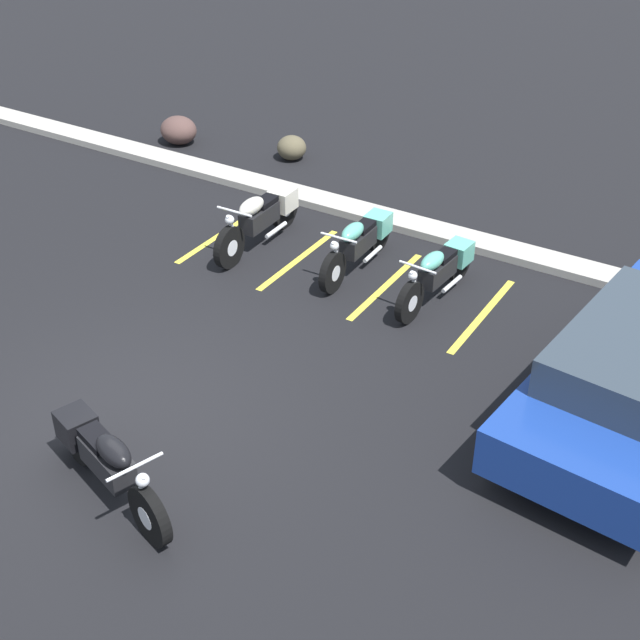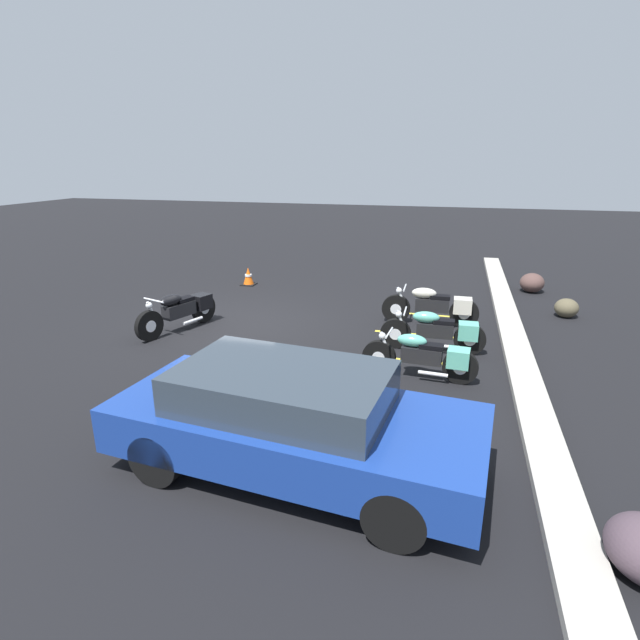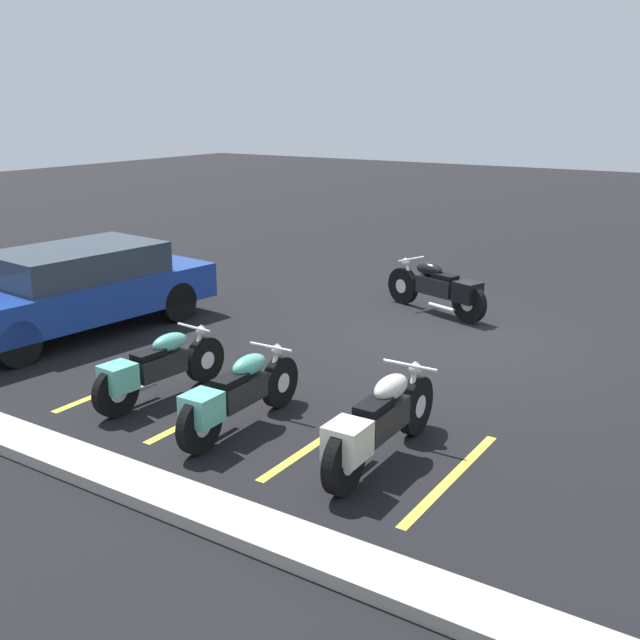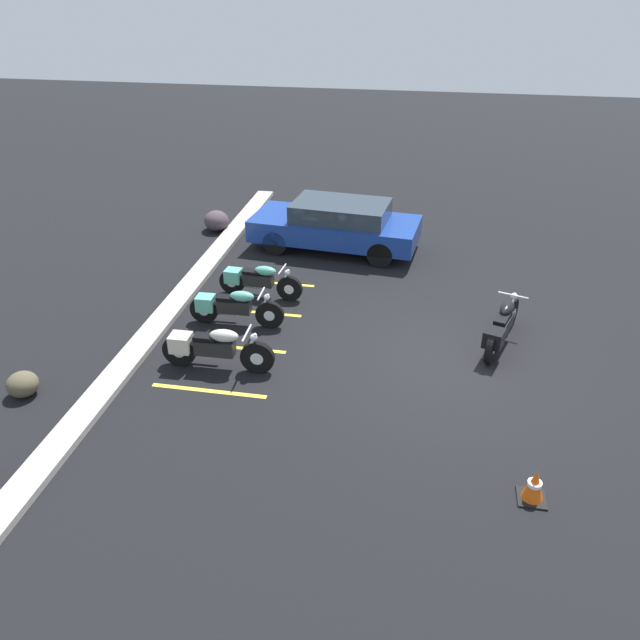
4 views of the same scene
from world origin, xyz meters
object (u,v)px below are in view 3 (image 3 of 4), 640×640
object	(u,v)px
parked_bike_2	(156,368)
parked_bike_0	(378,423)
motorcycle_black_featured	(440,288)
car_blue	(73,288)
parked_bike_1	(236,395)

from	to	relation	value
parked_bike_2	parked_bike_0	bearing A→B (deg)	-85.98
motorcycle_black_featured	car_blue	xyz separation A→B (m)	(4.27, 3.92, 0.24)
parked_bike_1	car_blue	xyz separation A→B (m)	(4.38, -1.49, 0.26)
parked_bike_0	parked_bike_1	world-z (taller)	parked_bike_0
parked_bike_1	car_blue	bearing A→B (deg)	69.99
parked_bike_1	car_blue	world-z (taller)	car_blue
car_blue	motorcycle_black_featured	bearing A→B (deg)	138.40
parked_bike_2	car_blue	distance (m)	3.34
motorcycle_black_featured	parked_bike_1	bearing A→B (deg)	109.80
parked_bike_1	parked_bike_2	world-z (taller)	parked_bike_1
parked_bike_2	motorcycle_black_featured	bearing A→B (deg)	-8.72
parked_bike_0	car_blue	size ratio (longest dim) A/B	0.48
parked_bike_1	parked_bike_2	distance (m)	1.34
motorcycle_black_featured	parked_bike_0	distance (m)	5.56
motorcycle_black_featured	parked_bike_1	size ratio (longest dim) A/B	1.03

